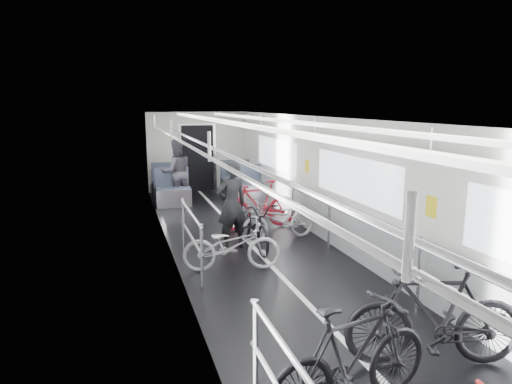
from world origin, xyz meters
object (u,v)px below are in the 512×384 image
bike_left_mid (353,358)px  bike_right_near (435,315)px  person_seated (176,172)px  person_standing (232,205)px  bike_left_far (232,245)px  bike_right_far (259,205)px  bike_aisle (254,224)px  bike_right_mid (279,219)px

bike_left_mid → bike_right_near: (1.15, 0.41, 0.04)m
person_seated → person_standing: bearing=90.2°
bike_left_far → bike_right_far: size_ratio=0.90×
bike_left_mid → person_standing: (0.12, 4.77, 0.31)m
bike_right_near → bike_right_far: size_ratio=1.06×
bike_left_far → bike_aisle: bike_aisle is taller
bike_left_mid → bike_aisle: size_ratio=0.99×
bike_right_far → bike_right_mid: bearing=1.6°
person_seated → bike_right_far: bearing=108.3°
bike_right_mid → bike_right_far: bike_right_far is taller
bike_right_near → bike_right_mid: size_ratio=1.14×
bike_right_near → bike_right_mid: 4.56m
bike_left_mid → bike_aisle: bearing=-17.2°
bike_aisle → person_standing: person_standing is taller
bike_left_far → person_standing: size_ratio=0.96×
bike_right_near → person_standing: size_ratio=1.12×
bike_left_far → person_standing: 1.22m
bike_right_far → bike_left_far: bearing=-33.4°
bike_left_mid → bike_aisle: (0.52, 4.67, -0.06)m
bike_left_mid → bike_right_mid: size_ratio=1.06×
person_standing → person_seated: 4.11m
bike_right_far → bike_aisle: bearing=-27.4°
person_seated → bike_aisle: bearing=95.4°
bike_right_far → person_standing: 1.47m
bike_left_far → bike_aisle: (0.68, 1.01, 0.04)m
bike_left_mid → bike_right_near: bike_right_near is taller
bike_left_mid → person_standing: size_ratio=1.04×
bike_left_mid → bike_right_near: 1.23m
bike_right_mid → person_standing: size_ratio=0.98×
bike_right_far → person_standing: size_ratio=1.06×
bike_left_mid → bike_right_near: size_ratio=0.93×
person_standing → bike_left_far: bearing=62.3°
bike_right_near → bike_right_far: bike_right_near is taller
bike_right_near → bike_right_mid: bearing=-163.7°
bike_left_far → person_seated: size_ratio=0.90×
bike_right_near → bike_left_mid: bearing=-54.3°
bike_left_far → bike_right_mid: bearing=-34.6°
bike_left_mid → bike_right_mid: 5.10m
person_seated → bike_right_mid: bearing=104.5°
bike_right_far → person_standing: (-0.89, -1.13, 0.30)m
bike_left_far → person_seated: 5.22m
bike_right_far → bike_left_mid: bearing=-15.6°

